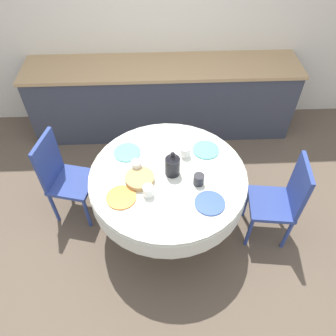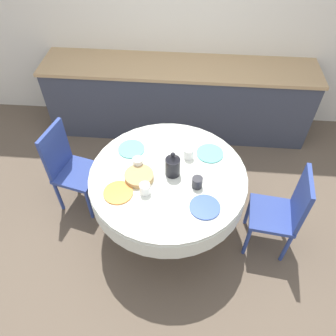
{
  "view_description": "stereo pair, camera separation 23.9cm",
  "coord_description": "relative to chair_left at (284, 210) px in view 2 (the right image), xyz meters",
  "views": [
    {
      "loc": [
        -0.08,
        -1.89,
        2.9
      ],
      "look_at": [
        0.0,
        0.0,
        0.85
      ],
      "focal_mm": 35.0,
      "sensor_mm": 36.0,
      "label": 1
    },
    {
      "loc": [
        0.16,
        -1.88,
        2.9
      ],
      "look_at": [
        0.0,
        0.0,
        0.85
      ],
      "focal_mm": 35.0,
      "sensor_mm": 36.0,
      "label": 2
    }
  ],
  "objects": [
    {
      "name": "coffee_carafe",
      "position": [
        -0.99,
        0.14,
        0.35
      ],
      "size": [
        0.13,
        0.13,
        0.25
      ],
      "color": "black",
      "rests_on": "dining_table"
    },
    {
      "name": "cup_near_right",
      "position": [
        -0.78,
        0.01,
        0.29
      ],
      "size": [
        0.09,
        0.09,
        0.1
      ],
      "primitive_type": "cylinder",
      "color": "#28282D",
      "rests_on": "dining_table"
    },
    {
      "name": "plate_far_left",
      "position": [
        -1.4,
        0.4,
        0.25
      ],
      "size": [
        0.25,
        0.25,
        0.01
      ],
      "primitive_type": "cylinder",
      "color": "#60BCB7",
      "rests_on": "dining_table"
    },
    {
      "name": "wall_back",
      "position": [
        -1.03,
        2.01,
        0.77
      ],
      "size": [
        7.0,
        0.05,
        2.6
      ],
      "color": "silver",
      "rests_on": "ground_plane"
    },
    {
      "name": "cup_near_left",
      "position": [
        -1.2,
        -0.09,
        0.29
      ],
      "size": [
        0.09,
        0.09,
        0.1
      ],
      "primitive_type": "cylinder",
      "color": "white",
      "rests_on": "dining_table"
    },
    {
      "name": "plate_near_right",
      "position": [
        -0.71,
        -0.21,
        0.25
      ],
      "size": [
        0.25,
        0.25,
        0.01
      ],
      "primitive_type": "cylinder",
      "color": "#3856AD",
      "rests_on": "dining_table"
    },
    {
      "name": "plate_near_left",
      "position": [
        -1.43,
        -0.12,
        0.25
      ],
      "size": [
        0.25,
        0.25,
        0.01
      ],
      "primitive_type": "cylinder",
      "color": "orange",
      "rests_on": "dining_table"
    },
    {
      "name": "chair_left",
      "position": [
        0.0,
        0.0,
        0.0
      ],
      "size": [
        0.45,
        0.45,
        0.97
      ],
      "rotation": [
        0.0,
        0.0,
        1.45
      ],
      "color": "#2D428E",
      "rests_on": "ground_plane"
    },
    {
      "name": "cup_far_right",
      "position": [
        -0.87,
        0.35,
        0.29
      ],
      "size": [
        0.09,
        0.09,
        0.1
      ],
      "primitive_type": "cylinder",
      "color": "white",
      "rests_on": "dining_table"
    },
    {
      "name": "ground_plane",
      "position": [
        -1.03,
        0.13,
        -0.53
      ],
      "size": [
        12.0,
        12.0,
        0.0
      ],
      "primitive_type": "plane",
      "color": "brown"
    },
    {
      "name": "plate_far_right",
      "position": [
        -0.67,
        0.41,
        0.25
      ],
      "size": [
        0.25,
        0.25,
        0.01
      ],
      "primitive_type": "cylinder",
      "color": "#60BCB7",
      "rests_on": "dining_table"
    },
    {
      "name": "kitchen_counter",
      "position": [
        -1.03,
        1.68,
        -0.06
      ],
      "size": [
        3.24,
        0.64,
        0.93
      ],
      "color": "#383D4C",
      "rests_on": "ground_plane"
    },
    {
      "name": "bread_basket",
      "position": [
        -1.28,
        0.06,
        0.27
      ],
      "size": [
        0.25,
        0.25,
        0.05
      ],
      "primitive_type": "cylinder",
      "color": "tan",
      "rests_on": "dining_table"
    },
    {
      "name": "cup_far_left",
      "position": [
        -1.3,
        0.19,
        0.29
      ],
      "size": [
        0.09,
        0.09,
        0.1
      ],
      "primitive_type": "cylinder",
      "color": "white",
      "rests_on": "dining_table"
    },
    {
      "name": "dining_table",
      "position": [
        -1.03,
        0.13,
        0.12
      ],
      "size": [
        1.39,
        1.39,
        0.77
      ],
      "color": "brown",
      "rests_on": "ground_plane"
    },
    {
      "name": "chair_right",
      "position": [
        -2.04,
        0.37,
        0.0
      ],
      "size": [
        0.48,
        0.48,
        0.97
      ],
      "rotation": [
        0.0,
        0.0,
        -1.81
      ],
      "color": "#2D428E",
      "rests_on": "ground_plane"
    }
  ]
}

